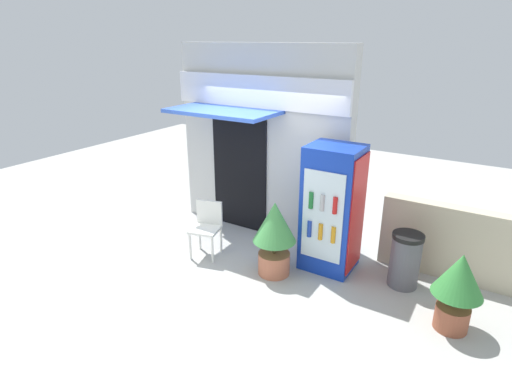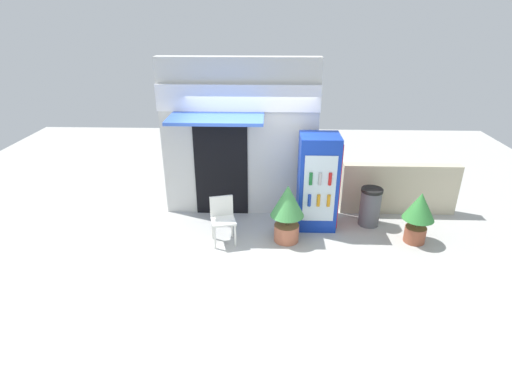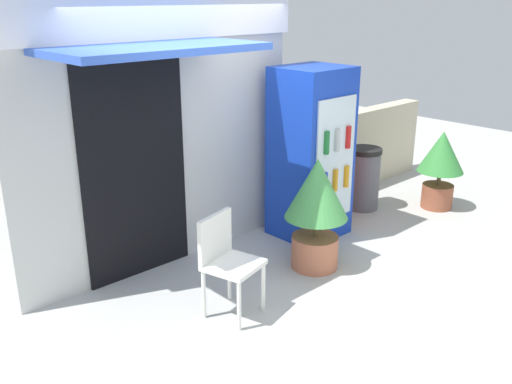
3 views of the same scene
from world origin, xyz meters
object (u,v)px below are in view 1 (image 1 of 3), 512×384
potted_plant_near_shop (275,232)px  plastic_chair (207,224)px  drink_cooler (332,209)px  trash_bin (405,260)px  potted_plant_curbside (458,284)px

potted_plant_near_shop → plastic_chair: bearing=-177.8°
drink_cooler → potted_plant_near_shop: bearing=-134.6°
drink_cooler → trash_bin: bearing=3.4°
potted_plant_curbside → drink_cooler: bearing=162.1°
plastic_chair → potted_plant_near_shop: size_ratio=0.78×
plastic_chair → potted_plant_curbside: 3.60m
drink_cooler → potted_plant_curbside: size_ratio=1.88×
potted_plant_near_shop → potted_plant_curbside: (2.41, 0.04, -0.06)m
drink_cooler → potted_plant_curbside: (1.80, -0.58, -0.33)m
potted_plant_curbside → plastic_chair: bearing=-178.7°
plastic_chair → potted_plant_near_shop: 1.20m
drink_cooler → trash_bin: drink_cooler is taller
plastic_chair → potted_plant_near_shop: bearing=2.2°
drink_cooler → potted_plant_near_shop: 0.91m
drink_cooler → plastic_chair: (-1.80, -0.66, -0.42)m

